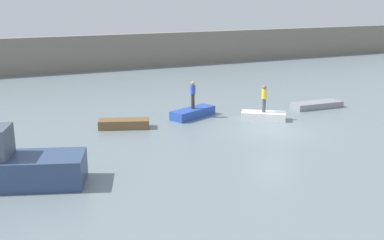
# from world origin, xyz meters

# --- Properties ---
(ground_plane) EXTENTS (120.00, 120.00, 0.00)m
(ground_plane) POSITION_xyz_m (0.00, 0.00, 0.00)
(ground_plane) COLOR slate
(embankment_wall) EXTENTS (80.00, 1.20, 3.48)m
(embankment_wall) POSITION_xyz_m (0.00, 25.99, 1.74)
(embankment_wall) COLOR gray
(embankment_wall) RESTS_ON ground_plane
(rowboat_brown) EXTENTS (3.01, 1.88, 0.51)m
(rowboat_brown) POSITION_xyz_m (-7.40, 4.10, 0.25)
(rowboat_brown) COLOR brown
(rowboat_brown) RESTS_ON ground_plane
(rowboat_blue) EXTENTS (3.25, 2.18, 0.55)m
(rowboat_blue) POSITION_xyz_m (-2.80, 4.75, 0.27)
(rowboat_blue) COLOR #2B4CAD
(rowboat_blue) RESTS_ON ground_plane
(rowboat_white) EXTENTS (2.76, 2.35, 0.47)m
(rowboat_white) POSITION_xyz_m (0.88, 2.45, 0.24)
(rowboat_white) COLOR white
(rowboat_white) RESTS_ON ground_plane
(rowboat_grey) EXTENTS (3.52, 1.31, 0.40)m
(rowboat_grey) POSITION_xyz_m (5.84, 3.61, 0.20)
(rowboat_grey) COLOR gray
(rowboat_grey) RESTS_ON ground_plane
(person_blue_shirt) EXTENTS (0.32, 0.32, 1.73)m
(person_blue_shirt) POSITION_xyz_m (-2.80, 4.75, 1.52)
(person_blue_shirt) COLOR #38332D
(person_blue_shirt) RESTS_ON rowboat_blue
(person_yellow_shirt) EXTENTS (0.32, 0.32, 1.65)m
(person_yellow_shirt) POSITION_xyz_m (0.88, 2.45, 1.40)
(person_yellow_shirt) COLOR #4C4C56
(person_yellow_shirt) RESTS_ON rowboat_white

